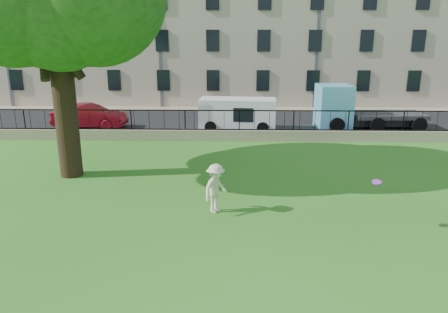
{
  "coord_description": "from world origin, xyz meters",
  "views": [
    {
      "loc": [
        -0.3,
        -11.7,
        5.88
      ],
      "look_at": [
        -0.65,
        3.5,
        1.51
      ],
      "focal_mm": 35.0,
      "sensor_mm": 36.0,
      "label": 1
    }
  ],
  "objects_px": {
    "white_van": "(238,114)",
    "blue_truck": "(369,107)",
    "frisbee": "(377,182)",
    "red_sedan": "(90,116)",
    "man": "(216,188)"
  },
  "relations": [
    {
      "from": "man",
      "to": "frisbee",
      "type": "height_order",
      "value": "man"
    },
    {
      "from": "red_sedan",
      "to": "blue_truck",
      "type": "bearing_deg",
      "value": -85.76
    },
    {
      "from": "frisbee",
      "to": "white_van",
      "type": "height_order",
      "value": "white_van"
    },
    {
      "from": "man",
      "to": "red_sedan",
      "type": "bearing_deg",
      "value": 67.04
    },
    {
      "from": "red_sedan",
      "to": "white_van",
      "type": "relative_size",
      "value": 0.98
    },
    {
      "from": "frisbee",
      "to": "white_van",
      "type": "distance_m",
      "value": 14.64
    },
    {
      "from": "frisbee",
      "to": "man",
      "type": "bearing_deg",
      "value": 165.95
    },
    {
      "from": "man",
      "to": "blue_truck",
      "type": "bearing_deg",
      "value": 0.37
    },
    {
      "from": "man",
      "to": "red_sedan",
      "type": "distance_m",
      "value": 15.61
    },
    {
      "from": "man",
      "to": "red_sedan",
      "type": "relative_size",
      "value": 0.37
    },
    {
      "from": "frisbee",
      "to": "red_sedan",
      "type": "relative_size",
      "value": 0.06
    },
    {
      "from": "blue_truck",
      "to": "frisbee",
      "type": "bearing_deg",
      "value": -107.48
    },
    {
      "from": "man",
      "to": "blue_truck",
      "type": "height_order",
      "value": "blue_truck"
    },
    {
      "from": "red_sedan",
      "to": "blue_truck",
      "type": "distance_m",
      "value": 17.49
    },
    {
      "from": "white_van",
      "to": "blue_truck",
      "type": "distance_m",
      "value": 8.23
    }
  ]
}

